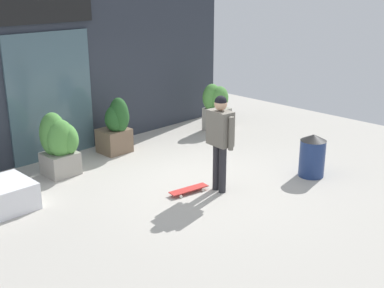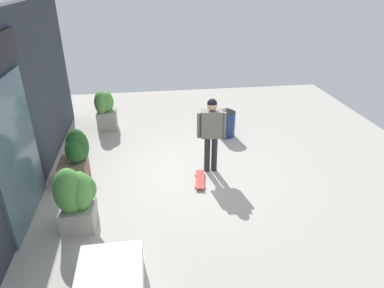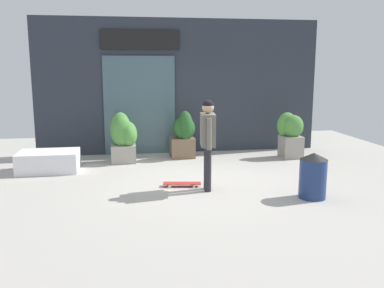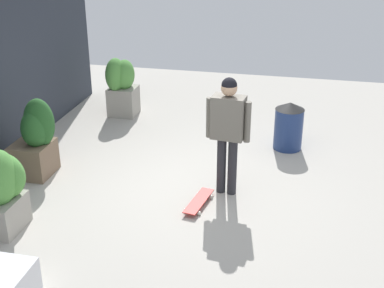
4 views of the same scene
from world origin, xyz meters
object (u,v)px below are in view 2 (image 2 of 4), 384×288
skateboarder (211,128)px  planter_box_right (105,109)px  planter_box_left (76,157)px  trash_bin (226,122)px  planter_box_mid (76,196)px  skateboard (200,179)px

skateboarder → planter_box_right: bearing=-130.1°
planter_box_left → trash_bin: bearing=-63.9°
planter_box_right → planter_box_mid: 4.22m
skateboard → planter_box_right: size_ratio=0.66×
skateboard → planter_box_left: 2.68m
planter_box_left → planter_box_right: planter_box_left is taller
planter_box_left → skateboarder: bearing=-89.1°
skateboarder → planter_box_left: (-0.04, 2.90, -0.46)m
skateboard → planter_box_mid: size_ratio=0.62×
skateboard → planter_box_left: size_ratio=0.63×
trash_bin → skateboarder: bearing=156.3°
skateboard → trash_bin: size_ratio=0.92×
skateboard → trash_bin: 2.48m
skateboarder → planter_box_mid: bearing=-53.0°
skateboarder → planter_box_right: 3.69m
planter_box_right → planter_box_left: bearing=171.9°
planter_box_right → planter_box_mid: size_ratio=0.95×
planter_box_left → planter_box_right: bearing=-8.1°
planter_box_mid → trash_bin: planter_box_mid is taller
skateboarder → planter_box_right: skateboarder is taller
skateboard → planter_box_right: 3.85m
skateboarder → planter_box_left: 2.94m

